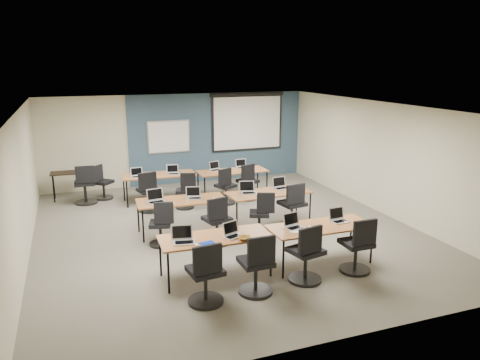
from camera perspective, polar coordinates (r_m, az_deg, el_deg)
name	(u,v)px	position (r m, az deg, el deg)	size (l,w,h in m)	color
floor	(226,230)	(10.41, -1.69, -6.16)	(8.00, 9.00, 0.02)	#6B6354
ceiling	(225,108)	(9.80, -1.81, 8.81)	(8.00, 9.00, 0.02)	white
wall_back	(178,139)	(14.28, -7.53, 4.95)	(8.00, 0.04, 2.70)	beige
wall_front	(339,247)	(6.11, 11.95, -7.96)	(8.00, 0.04, 2.70)	beige
wall_left	(21,188)	(9.57, -25.09, -0.89)	(0.04, 9.00, 2.70)	beige
wall_right	(382,158)	(11.88, 16.89, 2.58)	(0.04, 9.00, 2.70)	beige
blue_accent_panel	(218,137)	(14.57, -2.69, 5.24)	(5.50, 0.04, 2.70)	#3D5977
whiteboard	(169,137)	(14.13, -8.67, 5.22)	(1.28, 0.03, 0.98)	#ADADAD
projector_screen	(247,119)	(14.75, 0.91, 7.47)	(2.40, 0.10, 1.82)	black
training_table_front_left	(215,239)	(8.05, -3.02, -7.19)	(1.91, 0.79, 0.73)	brown
training_table_front_right	(320,228)	(8.68, 9.76, -5.77)	(1.91, 0.80, 0.73)	#A77441
training_table_mid_left	(181,202)	(10.18, -7.15, -2.65)	(1.90, 0.79, 0.73)	#A87D4B
training_table_mid_right	(269,194)	(10.73, 3.51, -1.67)	(1.92, 0.80, 0.73)	#A66B2D
training_table_back_left	(159,176)	(12.56, -9.84, 0.50)	(1.90, 0.79, 0.73)	#A87D48
training_table_back_right	(232,172)	(12.80, -0.93, 0.97)	(1.90, 0.79, 0.73)	#A47339
laptop_0	(183,238)	(7.83, -6.94, -7.06)	(0.35, 0.30, 0.27)	silver
mouse_0	(196,245)	(7.68, -5.34, -7.89)	(0.05, 0.09, 0.03)	white
task_chair_0	(206,278)	(7.27, -4.17, -11.88)	(0.56, 0.56, 1.04)	black
laptop_1	(232,233)	(8.03, -0.95, -6.46)	(0.31, 0.26, 0.24)	#B4B4B4
mouse_1	(247,235)	(8.04, 0.89, -6.77)	(0.06, 0.10, 0.03)	white
task_chair_1	(257,269)	(7.55, 2.09, -10.82)	(0.56, 0.56, 1.04)	black
laptop_2	(293,224)	(8.48, 6.50, -5.37)	(0.34, 0.29, 0.25)	silver
mouse_2	(310,227)	(8.54, 8.53, -5.68)	(0.06, 0.09, 0.03)	white
task_chair_2	(306,258)	(8.00, 8.11, -9.41)	(0.57, 0.57, 1.04)	black
laptop_3	(339,218)	(8.94, 11.93, -4.56)	(0.32, 0.27, 0.25)	#B6B7C0
mouse_3	(346,222)	(8.89, 12.78, -5.04)	(0.06, 0.10, 0.04)	white
task_chair_3	(358,250)	(8.53, 14.16, -8.24)	(0.55, 0.55, 1.03)	black
laptop_4	(156,199)	(10.08, -10.22, -2.29)	(0.36, 0.31, 0.27)	#B3B2B7
mouse_4	(173,203)	(9.91, -8.16, -2.82)	(0.06, 0.10, 0.04)	white
task_chair_4	(161,227)	(9.57, -9.56, -5.72)	(0.48, 0.47, 0.96)	black
laptop_5	(194,195)	(10.25, -5.60, -1.89)	(0.32, 0.27, 0.24)	#A1A0AA
mouse_5	(214,198)	(10.16, -3.18, -2.26)	(0.06, 0.10, 0.04)	white
task_chair_5	(217,224)	(9.52, -2.80, -5.42)	(0.55, 0.55, 1.03)	black
laptop_6	(248,190)	(10.60, 0.99, -1.26)	(0.35, 0.30, 0.26)	silver
mouse_6	(257,195)	(10.45, 2.10, -1.79)	(0.06, 0.09, 0.03)	white
task_chair_6	(261,217)	(10.07, 2.57, -4.51)	(0.50, 0.47, 0.96)	black
laptop_7	(281,186)	(11.03, 4.98, -0.69)	(0.35, 0.29, 0.26)	#A5A5AC
mouse_7	(298,190)	(10.86, 7.11, -1.27)	(0.06, 0.09, 0.03)	white
task_chair_7	(293,209)	(10.51, 6.44, -3.52)	(0.58, 0.58, 1.05)	black
laptop_8	(137,175)	(12.38, -12.45, 0.65)	(0.30, 0.26, 0.23)	#BEBEBE
mouse_8	(149,177)	(12.23, -11.09, 0.34)	(0.06, 0.10, 0.03)	white
task_chair_8	(149,195)	(11.78, -11.06, -1.77)	(0.56, 0.56, 1.04)	black
laptop_9	(173,172)	(12.53, -8.15, 1.01)	(0.31, 0.27, 0.24)	#A7A7AF
mouse_9	(184,174)	(12.48, -6.84, 0.79)	(0.06, 0.10, 0.04)	white
task_chair_9	(186,194)	(11.87, -6.66, -1.68)	(0.48, 0.47, 0.95)	black
laptop_10	(215,168)	(12.85, -3.04, 1.46)	(0.31, 0.26, 0.24)	silver
mouse_10	(223,172)	(12.62, -2.11, 1.02)	(0.06, 0.10, 0.04)	white
task_chair_10	(226,189)	(12.16, -1.78, -1.12)	(0.53, 0.50, 0.98)	black
laptop_11	(242,166)	(13.13, 0.22, 1.77)	(0.31, 0.26, 0.24)	#ADADAE
mouse_11	(254,168)	(13.02, 1.77, 1.43)	(0.06, 0.09, 0.03)	white
task_chair_11	(248,185)	(12.55, 0.96, -0.58)	(0.54, 0.52, 1.00)	black
blue_mousepad	(208,244)	(7.74, -3.97, -7.74)	(0.24, 0.20, 0.01)	navy
snack_bowl	(245,238)	(7.88, 0.55, -7.11)	(0.22, 0.22, 0.05)	#945B38
snack_plate	(295,231)	(8.31, 6.70, -6.20)	(0.19, 0.19, 0.01)	white
coffee_cup	(302,228)	(8.37, 7.54, -5.88)	(0.05, 0.05, 0.05)	white
utility_table	(68,176)	(13.37, -20.23, 0.50)	(0.89, 0.50, 0.75)	black
spare_chair_a	(102,185)	(13.13, -16.47, -0.59)	(0.58, 0.48, 0.97)	black
spare_chair_b	(85,188)	(12.82, -18.33, -0.89)	(0.58, 0.58, 1.05)	black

